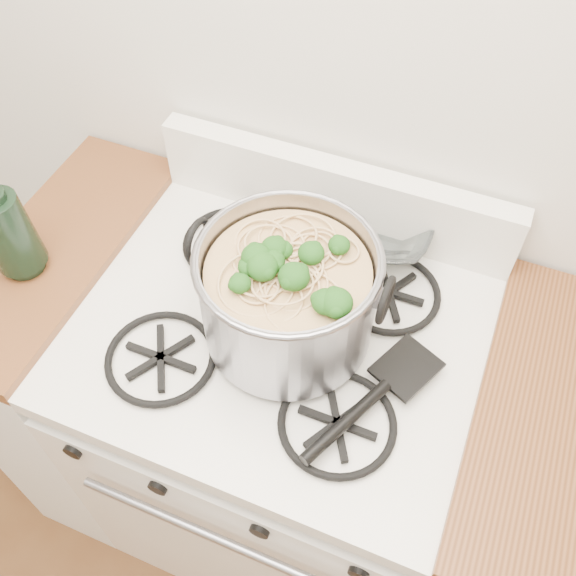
{
  "coord_description": "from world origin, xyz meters",
  "views": [
    {
      "loc": [
        0.28,
        0.64,
        1.91
      ],
      "look_at": [
        0.02,
        1.26,
        1.05
      ],
      "focal_mm": 40.0,
      "sensor_mm": 36.0,
      "label": 1
    }
  ],
  "objects_px": {
    "stock_pot": "(288,295)",
    "spatula": "(407,365)",
    "bottle": "(4,222)",
    "gas_range": "(281,434)",
    "glass_bowl": "(371,229)"
  },
  "relations": [
    {
      "from": "stock_pot",
      "to": "spatula",
      "type": "height_order",
      "value": "stock_pot"
    },
    {
      "from": "gas_range",
      "to": "glass_bowl",
      "type": "height_order",
      "value": "glass_bowl"
    },
    {
      "from": "gas_range",
      "to": "spatula",
      "type": "relative_size",
      "value": 2.98
    },
    {
      "from": "gas_range",
      "to": "glass_bowl",
      "type": "bearing_deg",
      "value": 71.78
    },
    {
      "from": "gas_range",
      "to": "bottle",
      "type": "height_order",
      "value": "bottle"
    },
    {
      "from": "stock_pot",
      "to": "spatula",
      "type": "distance_m",
      "value": 0.24
    },
    {
      "from": "stock_pot",
      "to": "spatula",
      "type": "xyz_separation_m",
      "value": [
        0.23,
        -0.0,
        -0.09
      ]
    },
    {
      "from": "gas_range",
      "to": "glass_bowl",
      "type": "xyz_separation_m",
      "value": [
        0.09,
        0.28,
        0.5
      ]
    },
    {
      "from": "spatula",
      "to": "gas_range",
      "type": "bearing_deg",
      "value": -157.33
    },
    {
      "from": "bottle",
      "to": "stock_pot",
      "type": "bearing_deg",
      "value": 6.93
    },
    {
      "from": "stock_pot",
      "to": "glass_bowl",
      "type": "distance_m",
      "value": 0.31
    },
    {
      "from": "spatula",
      "to": "glass_bowl",
      "type": "distance_m",
      "value": 0.33
    },
    {
      "from": "gas_range",
      "to": "bottle",
      "type": "bearing_deg",
      "value": -173.0
    },
    {
      "from": "gas_range",
      "to": "stock_pot",
      "type": "distance_m",
      "value": 0.59
    },
    {
      "from": "gas_range",
      "to": "bottle",
      "type": "relative_size",
      "value": 3.6
    }
  ]
}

